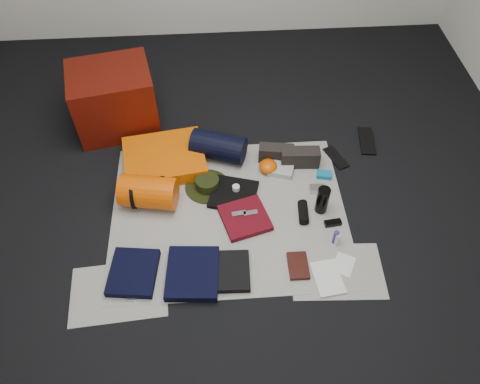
{
  "coord_description": "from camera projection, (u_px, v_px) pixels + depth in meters",
  "views": [
    {
      "loc": [
        -0.06,
        -1.93,
        2.58
      ],
      "look_at": [
        0.08,
        0.1,
        0.1
      ],
      "focal_mm": 35.0,
      "sensor_mm": 36.0,
      "label": 1
    }
  ],
  "objects": [
    {
      "name": "cyan_case",
      "position": [
        324.0,
        175.0,
        3.42
      ],
      "size": [
        0.12,
        0.09,
        0.03
      ],
      "primitive_type": "cube",
      "rotation": [
        0.0,
        0.0,
        -0.2
      ],
      "color": "#0F6E97",
      "rests_on": "newspaper_mat"
    },
    {
      "name": "boonie_crown",
      "position": [
        207.0,
        183.0,
        3.33
      ],
      "size": [
        0.17,
        0.17,
        0.07
      ],
      "primitive_type": "cylinder",
      "color": "black",
      "rests_on": "boonie_brim"
    },
    {
      "name": "first_aid_pouch",
      "position": [
        281.0,
        170.0,
        3.44
      ],
      "size": [
        0.21,
        0.18,
        0.04
      ],
      "primitive_type": "cube",
      "rotation": [
        0.0,
        0.0,
        -0.31
      ],
      "color": "#9BA39B",
      "rests_on": "newspaper_mat"
    },
    {
      "name": "navy_duffel",
      "position": [
        218.0,
        147.0,
        3.48
      ],
      "size": [
        0.45,
        0.33,
        0.21
      ],
      "primitive_type": "cylinder",
      "rotation": [
        0.0,
        1.57,
        -0.35
      ],
      "color": "black",
      "rests_on": "newspaper_mat"
    },
    {
      "name": "sack_strap_left",
      "position": [
        134.0,
        193.0,
        3.19
      ],
      "size": [
        0.02,
        0.22,
        0.22
      ],
      "primitive_type": "cylinder",
      "rotation": [
        0.0,
        1.57,
        0.0
      ],
      "color": "black",
      "rests_on": "newspaper_mat"
    },
    {
      "name": "toiletry_purple",
      "position": [
        336.0,
        237.0,
        3.02
      ],
      "size": [
        0.05,
        0.05,
        0.11
      ],
      "primitive_type": "cylinder",
      "rotation": [
        0.0,
        0.0,
        -0.34
      ],
      "color": "#3C1F65",
      "rests_on": "newspaper_mat"
    },
    {
      "name": "flip_flop_left",
      "position": [
        336.0,
        158.0,
        3.55
      ],
      "size": [
        0.17,
        0.26,
        0.01
      ],
      "primitive_type": "cube",
      "rotation": [
        0.0,
        0.0,
        0.39
      ],
      "color": "black",
      "rests_on": "floor"
    },
    {
      "name": "hiking_boot_left",
      "position": [
        276.0,
        153.0,
        3.49
      ],
      "size": [
        0.27,
        0.14,
        0.13
      ],
      "primitive_type": "cube",
      "rotation": [
        0.0,
        0.0,
        -0.16
      ],
      "color": "black",
      "rests_on": "newspaper_mat"
    },
    {
      "name": "red_cabinet",
      "position": [
        114.0,
        99.0,
        3.6
      ],
      "size": [
        0.69,
        0.61,
        0.5
      ],
      "primitive_type": "cube",
      "rotation": [
        0.0,
        0.0,
        0.2
      ],
      "color": "#540E06",
      "rests_on": "floor"
    },
    {
      "name": "key_cluster",
      "position": [
        133.0,
        297.0,
        2.81
      ],
      "size": [
        0.07,
        0.07,
        0.01
      ],
      "primitive_type": "cube",
      "rotation": [
        0.0,
        0.0,
        -0.15
      ],
      "color": "silver",
      "rests_on": "newspaper_mat"
    },
    {
      "name": "boonie_brim",
      "position": [
        207.0,
        186.0,
        3.36
      ],
      "size": [
        0.4,
        0.4,
        0.01
      ],
      "primitive_type": "cylinder",
      "rotation": [
        0.0,
        0.0,
        -0.27
      ],
      "color": "black",
      "rests_on": "newspaper_mat"
    },
    {
      "name": "map_booklet",
      "position": [
        328.0,
        278.0,
        2.89
      ],
      "size": [
        0.2,
        0.26,
        0.01
      ],
      "primitive_type": "cube",
      "rotation": [
        0.0,
        0.0,
        0.13
      ],
      "color": "silver",
      "rests_on": "newspaper_mat"
    },
    {
      "name": "tape_roll",
      "position": [
        236.0,
        188.0,
        3.29
      ],
      "size": [
        0.05,
        0.05,
        0.04
      ],
      "primitive_type": "cylinder",
      "color": "beige",
      "rests_on": "black_tshirt"
    },
    {
      "name": "energy_bar_b",
      "position": [
        251.0,
        213.0,
        3.16
      ],
      "size": [
        0.1,
        0.05,
        0.01
      ],
      "primitive_type": "cube",
      "rotation": [
        0.0,
        0.0,
        0.14
      ],
      "color": "silver",
      "rests_on": "red_shirt"
    },
    {
      "name": "map_printout",
      "position": [
        344.0,
        264.0,
        2.95
      ],
      "size": [
        0.18,
        0.19,
        0.01
      ],
      "primitive_type": "cube",
      "rotation": [
        0.0,
        0.0,
        -0.48
      ],
      "color": "silver",
      "rests_on": "newspaper_mat"
    },
    {
      "name": "trousers_navy_b",
      "position": [
        193.0,
        273.0,
        2.88
      ],
      "size": [
        0.34,
        0.39,
        0.06
      ],
      "primitive_type": "cube",
      "rotation": [
        0.0,
        0.0,
        -0.07
      ],
      "color": "black",
      "rests_on": "newspaper_mat"
    },
    {
      "name": "trousers_charcoal",
      "position": [
        230.0,
        271.0,
        2.9
      ],
      "size": [
        0.26,
        0.29,
        0.04
      ],
      "primitive_type": "cube",
      "rotation": [
        0.0,
        0.0,
        -0.04
      ],
      "color": "black",
      "rests_on": "newspaper_mat"
    },
    {
      "name": "paperback_book",
      "position": [
        298.0,
        266.0,
        2.94
      ],
      "size": [
        0.13,
        0.19,
        0.03
      ],
      "primitive_type": "cube",
      "rotation": [
        0.0,
        0.0,
        -0.01
      ],
      "color": "black",
      "rests_on": "newspaper_mat"
    },
    {
      "name": "compact_camera",
      "position": [
        317.0,
        189.0,
        3.32
      ],
      "size": [
        0.11,
        0.07,
        0.04
      ],
      "primitive_type": "cube",
      "rotation": [
        0.0,
        0.0,
        -0.02
      ],
      "color": "silver",
      "rests_on": "newspaper_mat"
    },
    {
      "name": "toiletry_clear",
      "position": [
        337.0,
        239.0,
        3.02
      ],
      "size": [
        0.04,
        0.04,
        0.1
      ],
      "primitive_type": "cylinder",
      "rotation": [
        0.0,
        0.0,
        -0.16
      ],
      "color": "silver",
      "rests_on": "newspaper_mat"
    },
    {
      "name": "trousers_navy_a",
      "position": [
        133.0,
        273.0,
        2.89
      ],
      "size": [
        0.32,
        0.36,
        0.05
      ],
      "primitive_type": "cube",
      "rotation": [
        0.0,
        0.0,
        -0.12
      ],
      "color": "black",
      "rests_on": "newspaper_mat"
    },
    {
      "name": "newspaper_mat",
      "position": [
        229.0,
        213.0,
        3.22
      ],
      "size": [
        1.6,
        1.3,
        0.01
      ],
      "primitive_type": "cube",
      "color": "#B4B1A6",
      "rests_on": "floor"
    },
    {
      "name": "newspaper_sheet_front_left",
      "position": [
        119.0,
        292.0,
        2.84
      ],
      "size": [
        0.61,
        0.44,
        0.0
      ],
      "primitive_type": "cube",
      "rotation": [
        0.0,
        0.0,
        0.07
      ],
      "color": "#B4B1A6",
      "rests_on": "floor"
    },
    {
      "name": "speaker",
      "position": [
        303.0,
        212.0,
        3.18
      ],
      "size": [
        0.08,
        0.18,
        0.07
      ],
      "primitive_type": "cylinder",
      "rotation": [
        1.57,
        0.0,
        -0.08
      ],
      "color": "black",
      "rests_on": "newspaper_mat"
    },
    {
      "name": "sack_strap_right",
      "position": [
        163.0,
        192.0,
        3.2
      ],
      "size": [
        0.03,
        0.22,
        0.22
      ],
      "primitive_type": "cylinder",
      "rotation": [
        0.0,
        1.57,
        0.0
      ],
      "color": "black",
      "rests_on": "newspaper_mat"
    },
    {
      "name": "energy_bar_a",
      "position": [
        239.0,
        214.0,
        3.15
      ],
      "size": [
        0.1,
        0.05,
        0.01
      ],
      "primitive_type": "cube",
      "rotation": [
        0.0,
        0.0,
        0.14
      ],
      "color": "silver",
      "rests_on": "red_shirt"
    },
    {
      "name": "orange_stuff_sack",
      "position": [
        268.0,
        166.0,
        3.43
      ],
      "size": [
        0.17,
        0.17,
        0.09
      ],
      "primitive_type": "ellipsoid",
      "rotation": [
        0.0,
        0.0,
        0.37
      ],
      "color": "#D34A03",
      "rests_on": "newspaper_mat"
    },
    {
      "name": "red_shirt",
      "position": [
        245.0,
        218.0,
        3.16
      ],
      "size": [
        0.37,
        0.37,
        0.04
      ],
      "primitive_type": "cube",
      "rotation": [
        0.0,
        0.0,
        0.28
      ],
      "color": "#560912",
      "rests_on": "newspaper_mat"
    },
    {
      "name": "flip_flop_right",
      "position": [
        367.0,
        141.0,
        3.66
      ],
      "size": [
        0.15,
        0.31,
        0.02
      ],
      "primitive_type": "cube",
      "rotation": [
        0.0,
        0.0,
        -0.13
      ],
      "color": "black",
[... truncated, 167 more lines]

